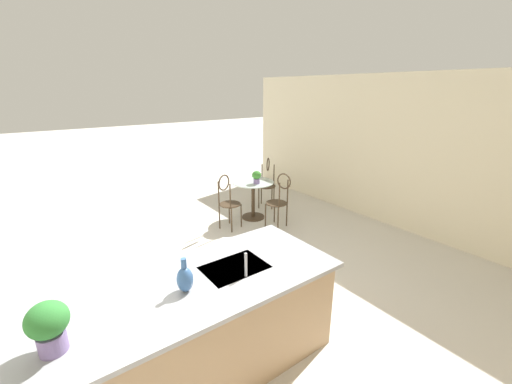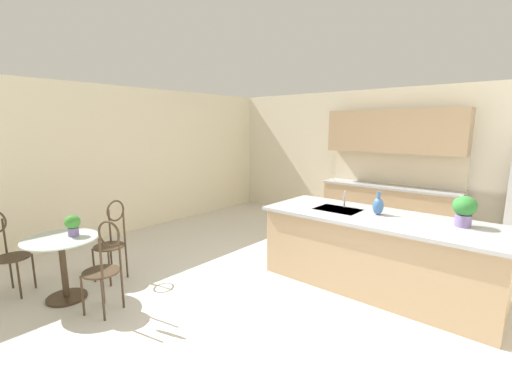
# 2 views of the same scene
# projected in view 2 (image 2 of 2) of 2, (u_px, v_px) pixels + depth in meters

# --- Properties ---
(ground_plane) EXTENTS (40.00, 40.00, 0.00)m
(ground_plane) POSITION_uv_depth(u_px,v_px,m) (319.00, 306.00, 3.89)
(ground_plane) COLOR beige
(wall_back) EXTENTS (9.00, 0.12, 2.70)m
(wall_back) POSITION_uv_depth(u_px,v_px,m) (422.00, 161.00, 6.38)
(wall_back) COLOR beige
(wall_back) RESTS_ON ground
(wall_left_window) EXTENTS (0.12, 7.80, 2.70)m
(wall_left_window) POSITION_uv_depth(u_px,v_px,m) (118.00, 162.00, 6.35)
(wall_left_window) COLOR beige
(wall_left_window) RESTS_ON ground
(kitchen_island) EXTENTS (2.80, 1.06, 0.92)m
(kitchen_island) POSITION_uv_depth(u_px,v_px,m) (377.00, 252.00, 4.25)
(kitchen_island) COLOR tan
(kitchen_island) RESTS_ON ground
(back_counter_run) EXTENTS (2.44, 0.64, 1.52)m
(back_counter_run) POSITION_uv_depth(u_px,v_px,m) (389.00, 208.00, 6.46)
(back_counter_run) COLOR tan
(back_counter_run) RESTS_ON ground
(upper_cabinet_run) EXTENTS (2.40, 0.36, 0.76)m
(upper_cabinet_run) POSITION_uv_depth(u_px,v_px,m) (394.00, 131.00, 6.17)
(upper_cabinet_run) COLOR tan
(upper_cabinet_run) RESTS_ON back_counter_run
(bistro_table) EXTENTS (0.80, 0.80, 0.74)m
(bistro_table) POSITION_uv_depth(u_px,v_px,m) (63.00, 263.00, 3.97)
(bistro_table) COLOR #3D2D1E
(bistro_table) RESTS_ON ground
(chair_near_window) EXTENTS (0.52, 0.48, 1.04)m
(chair_near_window) POSITION_uv_depth(u_px,v_px,m) (104.00, 263.00, 3.64)
(chair_near_window) COLOR #3D2D1E
(chair_near_window) RESTS_ON ground
(chair_by_island) EXTENTS (0.54, 0.54, 1.04)m
(chair_by_island) POSITION_uv_depth(u_px,v_px,m) (6.00, 248.00, 4.07)
(chair_by_island) COLOR #3D2D1E
(chair_by_island) RESTS_ON ground
(chair_toward_desk) EXTENTS (0.47, 0.52, 1.04)m
(chair_toward_desk) POSITION_uv_depth(u_px,v_px,m) (112.00, 237.00, 4.50)
(chair_toward_desk) COLOR #3D2D1E
(chair_toward_desk) RESTS_ON ground
(sink_faucet) EXTENTS (0.02, 0.02, 0.22)m
(sink_faucet) POSITION_uv_depth(u_px,v_px,m) (344.00, 199.00, 4.63)
(sink_faucet) COLOR #B2B5BA
(sink_faucet) RESTS_ON kitchen_island
(potted_plant_on_table) EXTENTS (0.17, 0.17, 0.24)m
(potted_plant_on_table) POSITION_uv_depth(u_px,v_px,m) (73.00, 224.00, 3.98)
(potted_plant_on_table) COLOR #7A669E
(potted_plant_on_table) RESTS_ON bistro_table
(potted_plant_counter_far) EXTENTS (0.24, 0.24, 0.34)m
(potted_plant_counter_far) POSITION_uv_depth(u_px,v_px,m) (464.00, 209.00, 3.71)
(potted_plant_counter_far) COLOR #7A669E
(potted_plant_counter_far) RESTS_ON kitchen_island
(vase_on_counter) EXTENTS (0.13, 0.13, 0.29)m
(vase_on_counter) POSITION_uv_depth(u_px,v_px,m) (378.00, 206.00, 4.23)
(vase_on_counter) COLOR #386099
(vase_on_counter) RESTS_ON kitchen_island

